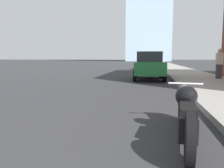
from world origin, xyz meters
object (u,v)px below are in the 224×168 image
motorcycle (186,113)px  pedestrian (219,63)px  parked_car_white (151,60)px  parked_car_black (152,61)px  parked_car_yellow (152,62)px  parked_car_green (149,65)px

motorcycle → pedestrian: pedestrian is taller
parked_car_white → pedestrian: bearing=-83.7°
motorcycle → parked_car_black: parked_car_black is taller
parked_car_yellow → parked_car_green: bearing=-88.8°
parked_car_green → parked_car_black: bearing=86.9°
parked_car_white → motorcycle: bearing=-88.9°
parked_car_yellow → motorcycle: bearing=-86.4°
motorcycle → parked_car_black: 32.93m
parked_car_green → parked_car_black: parked_car_green is taller
parked_car_yellow → parked_car_white: parked_car_yellow is taller
parked_car_green → parked_car_yellow: bearing=86.3°
motorcycle → parked_car_green: parked_car_green is taller
parked_car_white → pedestrian: pedestrian is taller
parked_car_yellow → parked_car_white: 23.74m
motorcycle → parked_car_white: parked_car_white is taller
parked_car_green → pedestrian: size_ratio=2.61×
parked_car_green → parked_car_yellow: size_ratio=0.93×
motorcycle → pedestrian: bearing=77.9°
parked_car_yellow → pedestrian: 12.18m
pedestrian → parked_car_green: bearing=174.0°
parked_car_black → parked_car_white: parked_car_white is taller
parked_car_green → parked_car_white: parked_car_white is taller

